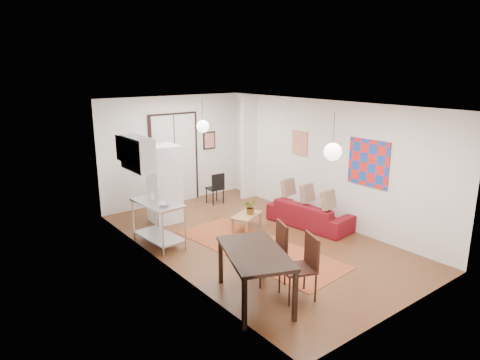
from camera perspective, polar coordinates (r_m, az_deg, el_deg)
floor at (r=9.34m, az=2.05°, el=-8.00°), size 7.00×7.00×0.00m
ceiling at (r=8.64m, az=2.22°, el=10.03°), size 4.20×7.00×0.02m
wall_back at (r=11.72m, az=-8.87°, el=3.97°), size 4.20×0.02×2.90m
wall_front at (r=6.69m, az=21.70°, el=-5.20°), size 4.20×0.02×2.90m
wall_left at (r=7.75m, az=-9.92°, el=-1.66°), size 0.02×7.00×2.90m
wall_right at (r=10.31m, az=11.16°, el=2.39°), size 0.02×7.00×2.90m
double_doors at (r=11.73m, az=-8.71°, el=2.74°), size 1.44×0.06×2.50m
stub_partition at (r=11.95m, az=1.17°, el=4.35°), size 0.50×0.10×2.90m
wall_cabinet at (r=9.04m, az=-13.49°, el=3.44°), size 0.35×1.00×0.70m
painting_popart at (r=9.50m, az=16.77°, el=2.21°), size 0.05×1.00×1.00m
painting_abstract at (r=10.76m, az=7.98°, el=4.93°), size 0.05×0.50×0.60m
poster_back at (r=12.26m, az=-4.10°, el=5.29°), size 0.40×0.03×0.50m
print_left at (r=9.43m, az=-15.60°, el=4.07°), size 0.03×0.44×0.54m
pendant_back at (r=10.32m, az=-4.98°, el=7.14°), size 0.30×0.30×0.80m
pendant_front at (r=7.32m, az=12.25°, el=3.70°), size 0.30×0.30×0.80m
kilim_rug at (r=8.92m, az=2.35°, el=-9.11°), size 1.78×3.89×0.01m
sofa at (r=10.17m, az=9.24°, el=-4.48°), size 1.06×2.10×0.59m
coffee_table at (r=9.84m, az=0.90°, el=-4.87°), size 0.90×0.72×0.35m
potted_plant at (r=9.83m, az=1.36°, el=-3.56°), size 0.37×0.39×0.34m
kitchen_counter at (r=9.06m, az=-10.84°, el=-4.87°), size 0.72×1.27×0.94m
bowl at (r=8.69m, az=-10.06°, el=-3.21°), size 0.24×0.24×0.05m
soap_bottle at (r=9.14m, az=-11.69°, el=-1.93°), size 0.10×0.10×0.19m
fridge at (r=10.32m, az=-10.05°, el=-0.52°), size 0.68×0.68×1.86m
dining_table at (r=6.78m, az=2.00°, el=-10.18°), size 1.38×1.75×0.85m
dining_chair_near at (r=7.51m, az=3.32°, el=-8.82°), size 0.65×0.78×1.05m
dining_chair_far at (r=7.04m, az=7.11°, el=-10.58°), size 0.65×0.78×1.05m
black_side_chair at (r=11.72m, az=-3.61°, el=-0.65°), size 0.40×0.40×0.86m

